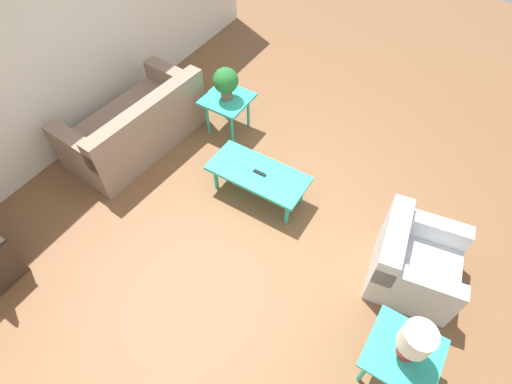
{
  "coord_description": "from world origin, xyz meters",
  "views": [
    {
      "loc": [
        -1.22,
        2.52,
        3.91
      ],
      "look_at": [
        0.19,
        0.24,
        0.55
      ],
      "focal_mm": 28.0,
      "sensor_mm": 36.0,
      "label": 1
    }
  ],
  "objects_px": {
    "coffee_table": "(258,175)",
    "side_table_plant": "(227,103)",
    "side_table_lamp": "(402,355)",
    "table_lamp": "(415,341)",
    "sofa": "(137,126)",
    "potted_plant": "(226,82)",
    "armchair": "(412,262)"
  },
  "relations": [
    {
      "from": "coffee_table",
      "to": "potted_plant",
      "type": "xyz_separation_m",
      "value": [
        0.97,
        -0.79,
        0.45
      ]
    },
    {
      "from": "potted_plant",
      "to": "table_lamp",
      "type": "height_order",
      "value": "potted_plant"
    },
    {
      "from": "sofa",
      "to": "coffee_table",
      "type": "xyz_separation_m",
      "value": [
        -1.84,
        -0.09,
        0.05
      ]
    },
    {
      "from": "coffee_table",
      "to": "side_table_lamp",
      "type": "relative_size",
      "value": 2.0
    },
    {
      "from": "coffee_table",
      "to": "potted_plant",
      "type": "height_order",
      "value": "potted_plant"
    },
    {
      "from": "sofa",
      "to": "table_lamp",
      "type": "xyz_separation_m",
      "value": [
        -3.95,
        1.06,
        0.51
      ]
    },
    {
      "from": "armchair",
      "to": "potted_plant",
      "type": "bearing_deg",
      "value": 62.84
    },
    {
      "from": "armchair",
      "to": "side_table_lamp",
      "type": "height_order",
      "value": "armchair"
    },
    {
      "from": "side_table_lamp",
      "to": "table_lamp",
      "type": "height_order",
      "value": "table_lamp"
    },
    {
      "from": "potted_plant",
      "to": "side_table_plant",
      "type": "bearing_deg",
      "value": -153.43
    },
    {
      "from": "side_table_plant",
      "to": "side_table_lamp",
      "type": "distance_m",
      "value": 3.64
    },
    {
      "from": "sofa",
      "to": "coffee_table",
      "type": "distance_m",
      "value": 1.84
    },
    {
      "from": "table_lamp",
      "to": "potted_plant",
      "type": "bearing_deg",
      "value": -32.2
    },
    {
      "from": "table_lamp",
      "to": "coffee_table",
      "type": "bearing_deg",
      "value": -28.62
    },
    {
      "from": "coffee_table",
      "to": "side_table_plant",
      "type": "xyz_separation_m",
      "value": [
        0.97,
        -0.79,
        0.12
      ]
    },
    {
      "from": "side_table_plant",
      "to": "potted_plant",
      "type": "bearing_deg",
      "value": 26.57
    },
    {
      "from": "armchair",
      "to": "side_table_lamp",
      "type": "distance_m",
      "value": 1.04
    },
    {
      "from": "side_table_plant",
      "to": "potted_plant",
      "type": "distance_m",
      "value": 0.33
    },
    {
      "from": "armchair",
      "to": "coffee_table",
      "type": "bearing_deg",
      "value": 76.5
    },
    {
      "from": "armchair",
      "to": "side_table_lamp",
      "type": "relative_size",
      "value": 1.62
    },
    {
      "from": "coffee_table",
      "to": "potted_plant",
      "type": "relative_size",
      "value": 2.69
    },
    {
      "from": "coffee_table",
      "to": "table_lamp",
      "type": "bearing_deg",
      "value": 151.38
    },
    {
      "from": "side_table_plant",
      "to": "table_lamp",
      "type": "distance_m",
      "value": 3.66
    },
    {
      "from": "side_table_lamp",
      "to": "armchair",
      "type": "bearing_deg",
      "value": -79.15
    },
    {
      "from": "side_table_lamp",
      "to": "potted_plant",
      "type": "xyz_separation_m",
      "value": [
        3.08,
        -1.94,
        0.33
      ]
    },
    {
      "from": "sofa",
      "to": "potted_plant",
      "type": "bearing_deg",
      "value": 139.52
    },
    {
      "from": "sofa",
      "to": "coffee_table",
      "type": "relative_size",
      "value": 1.61
    },
    {
      "from": "coffee_table",
      "to": "side_table_plant",
      "type": "height_order",
      "value": "side_table_plant"
    },
    {
      "from": "armchair",
      "to": "side_table_plant",
      "type": "relative_size",
      "value": 1.62
    },
    {
      "from": "table_lamp",
      "to": "sofa",
      "type": "bearing_deg",
      "value": -15.07
    },
    {
      "from": "armchair",
      "to": "side_table_lamp",
      "type": "bearing_deg",
      "value": -178.44
    },
    {
      "from": "coffee_table",
      "to": "armchair",
      "type": "bearing_deg",
      "value": 175.79
    }
  ]
}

